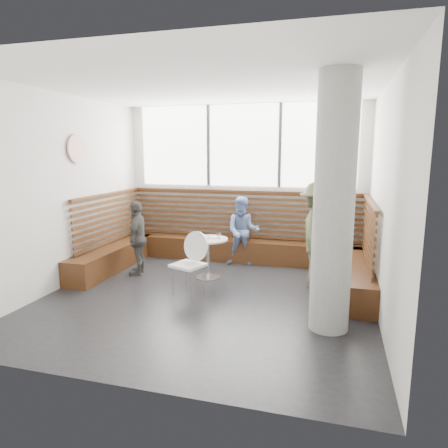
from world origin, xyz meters
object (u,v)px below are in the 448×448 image
(concrete_column, at_px, (334,206))
(adult_man, at_px, (319,234))
(child_left, at_px, (138,238))
(child_back, at_px, (243,231))
(cafe_chair, at_px, (190,258))
(cafe_table, at_px, (208,250))

(concrete_column, relative_size, adult_man, 1.79)
(concrete_column, xyz_separation_m, child_left, (-3.47, 1.46, -0.92))
(child_back, bearing_deg, concrete_column, -65.93)
(cafe_chair, relative_size, child_back, 0.72)
(cafe_table, bearing_deg, concrete_column, -36.23)
(concrete_column, height_order, cafe_chair, concrete_column)
(adult_man, height_order, child_left, adult_man)
(cafe_chair, bearing_deg, concrete_column, 1.66)
(concrete_column, xyz_separation_m, cafe_table, (-2.14, 1.57, -1.08))
(adult_man, relative_size, child_left, 1.31)
(concrete_column, relative_size, child_back, 2.32)
(concrete_column, height_order, child_back, concrete_column)
(concrete_column, height_order, child_left, concrete_column)
(cafe_chair, bearing_deg, cafe_table, 107.91)
(cafe_chair, relative_size, child_left, 0.73)
(child_left, bearing_deg, cafe_chair, 48.02)
(cafe_table, height_order, adult_man, adult_man)
(adult_man, distance_m, child_back, 1.77)
(child_back, distance_m, child_left, 2.06)
(concrete_column, distance_m, cafe_chair, 2.50)
(concrete_column, height_order, adult_man, concrete_column)
(concrete_column, xyz_separation_m, child_back, (-1.73, 2.56, -0.91))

